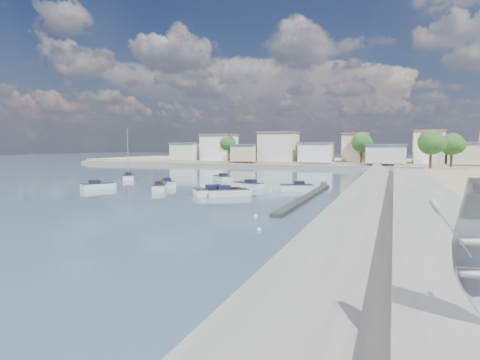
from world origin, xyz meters
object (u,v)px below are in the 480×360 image
Objects in this scene: motorboat_c at (247,186)px; motorboat_f at (222,178)px; motorboat_h at (221,192)px; motorboat_a at (160,188)px; motorboat_e at (99,186)px; motorboat_d at (294,188)px; sailboat at (129,177)px; motorboat_g at (168,184)px; motorboat_b at (230,193)px.

motorboat_c and motorboat_f have the same top height.
motorboat_a is at bearing 169.63° from motorboat_h.
motorboat_h is at bearing -10.37° from motorboat_a.
motorboat_a is at bearing 10.71° from motorboat_e.
motorboat_d is 0.53× the size of sailboat.
motorboat_f is 0.49× the size of sailboat.
motorboat_g is (-1.47, 4.46, 0.00)m from motorboat_a.
motorboat_a and motorboat_f have the same top height.
motorboat_c is 1.25× the size of motorboat_g.
motorboat_b is 0.99× the size of motorboat_c.
sailboat reaches higher than motorboat_f.
motorboat_a is at bearing -159.95° from motorboat_d.
motorboat_e is at bearing -139.26° from motorboat_g.
motorboat_b is at bearing -1.19° from motorboat_e.
motorboat_a is 16.47m from motorboat_f.
motorboat_b is 29.27m from sailboat.
sailboat is at bearing 148.85° from motorboat_h.
motorboat_f is 16.58m from sailboat.
sailboat reaches higher than motorboat_d.
motorboat_f is 12.35m from motorboat_g.
motorboat_g is at bearing 40.74° from motorboat_e.
motorboat_e and motorboat_g have the same top height.
motorboat_e is 1.05× the size of motorboat_f.
motorboat_a and motorboat_e have the same top height.
motorboat_d is 18.10m from motorboat_f.
motorboat_d is at bearing 54.43° from motorboat_b.
motorboat_a is 0.93× the size of motorboat_d.
motorboat_f is (1.77, 16.38, -0.00)m from motorboat_a.
motorboat_a is 0.89× the size of motorboat_b.
motorboat_g is at bearing 108.24° from motorboat_a.
motorboat_h is at bearing -31.15° from sailboat.
motorboat_h is at bearing -92.07° from motorboat_c.
motorboat_e is (-19.39, 0.40, 0.00)m from motorboat_b.
motorboat_c and motorboat_h have the same top height.
motorboat_a is 0.88× the size of motorboat_c.
motorboat_g and motorboat_h have the same top height.
motorboat_g is (-12.34, 6.47, 0.00)m from motorboat_b.
motorboat_a and motorboat_c have the same top height.
motorboat_d is at bearing 20.05° from motorboat_a.
motorboat_a is 8.67m from motorboat_e.
motorboat_c is at bearing 96.56° from motorboat_b.
motorboat_c is 11.55m from motorboat_g.
motorboat_g is (-18.14, -1.62, 0.00)m from motorboat_d.
motorboat_e is (-18.41, -8.15, -0.00)m from motorboat_c.
motorboat_a is at bearing -146.55° from motorboat_c.
motorboat_a is 19.23m from sailboat.
motorboat_b is 1.05× the size of motorboat_d.
motorboat_d is (6.77, -0.45, -0.00)m from motorboat_c.
motorboat_c is at bearing 87.93° from motorboat_h.
motorboat_g is at bearing -169.65° from motorboat_c.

